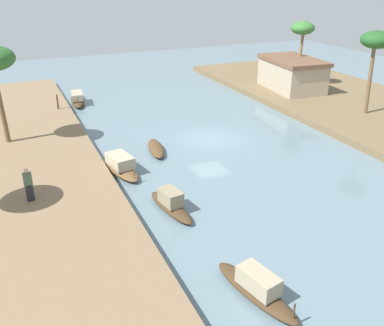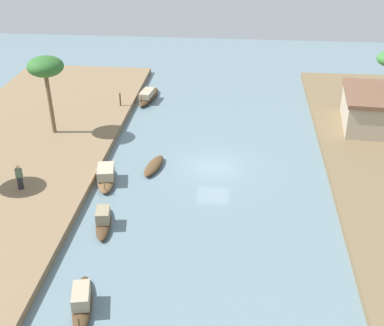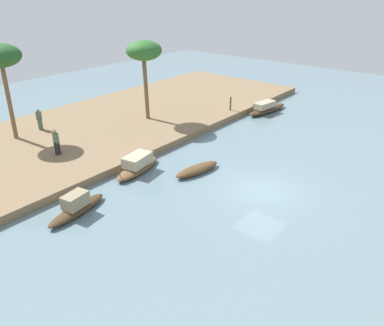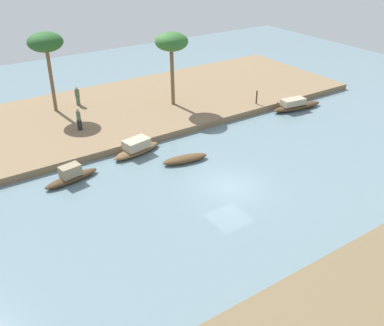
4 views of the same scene
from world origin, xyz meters
name	(u,v)px [view 1 (image 1 of 4)]	position (x,y,z in m)	size (l,w,h in m)	color
river_water	(210,139)	(0.00, 0.00, 0.00)	(74.06, 74.06, 0.00)	slate
riverbank_right	(370,110)	(0.00, 15.33, 0.26)	(43.41, 14.02, 0.53)	brown
sampan_midstream	(156,148)	(0.65, -4.44, 0.24)	(3.49, 1.56, 0.48)	brown
sampan_near_left_bank	(171,204)	(8.35, -6.37, 0.42)	(3.88, 1.49, 1.18)	#47331E
sampan_downstream_large	(257,288)	(15.49, -5.72, 0.43)	(4.27, 1.84, 1.16)	#47331E
sampan_upstream_small	(77,99)	(-13.25, -7.20, 0.42)	(5.23, 1.85, 1.10)	#47331E
sampan_open_hull	(121,166)	(2.94, -7.50, 0.46)	(4.12, 1.91, 1.16)	brown
person_on_near_bank	(29,187)	(5.25, -12.81, 1.27)	(0.41, 0.43, 1.76)	#232328
mooring_post	(57,102)	(-10.27, -9.30, 1.15)	(0.14, 0.14, 1.24)	#4C3823
palm_tree_right_tall	(377,42)	(1.12, 13.52, 6.24)	(2.47, 2.47, 6.55)	brown
palm_tree_right_short	(302,30)	(-8.41, 13.86, 6.00)	(2.27, 2.27, 6.30)	#7F6647
riverside_building	(292,74)	(-7.77, 12.63, 2.05)	(7.25, 4.87, 3.01)	tan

